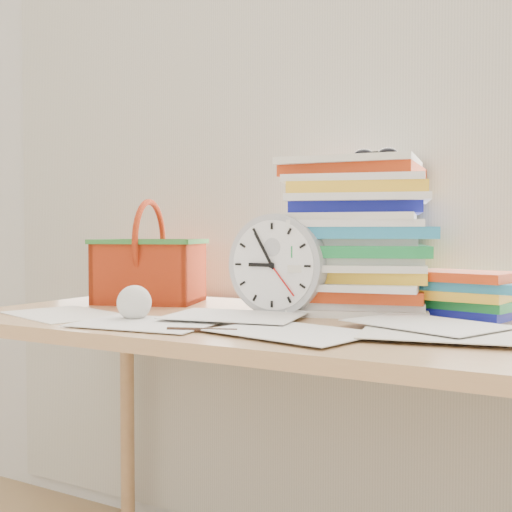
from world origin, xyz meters
The scene contains 10 objects.
curtain centered at (0.00, 1.98, 1.30)m, with size 2.40×0.01×2.50m, color beige.
desk centered at (0.00, 1.60, 0.68)m, with size 1.40×0.70×0.75m.
paper_stack centered at (0.14, 1.82, 0.93)m, with size 0.36×0.30×0.37m, color white, non-canonical shape.
clock centered at (0.00, 1.67, 0.87)m, with size 0.24×0.24×0.05m, color #AFB1B6.
sunglasses centered at (0.19, 1.82, 1.13)m, with size 0.12×0.10×0.03m, color black, non-canonical shape.
book_stack centered at (0.41, 1.83, 0.80)m, with size 0.25×0.19×0.11m, color white, non-canonical shape.
basket centered at (-0.43, 1.74, 0.89)m, with size 0.28×0.22×0.28m, color #BD3812, non-canonical shape.
crumpled_ball centered at (-0.23, 1.44, 0.79)m, with size 0.08×0.08×0.08m, color white.
pen centered at (0.00, 1.36, 0.75)m, with size 0.01×0.01×0.14m, color black.
scattered_papers centered at (0.00, 1.60, 0.76)m, with size 1.26×0.42×0.02m, color white, non-canonical shape.
Camera 1 is at (0.69, 0.34, 0.94)m, focal length 45.00 mm.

